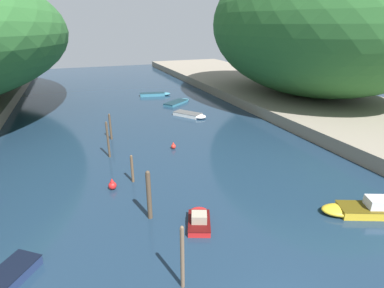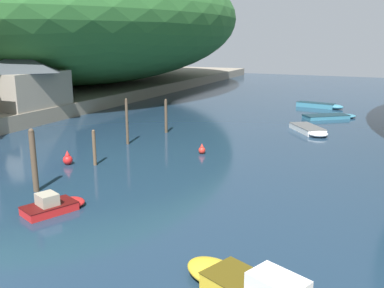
# 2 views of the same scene
# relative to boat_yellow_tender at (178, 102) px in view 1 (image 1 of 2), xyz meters

# --- Properties ---
(water_surface) EXTENTS (130.00, 130.00, 0.00)m
(water_surface) POSITION_rel_boat_yellow_tender_xyz_m (-8.67, -10.38, -0.19)
(water_surface) COLOR #192D42
(water_surface) RESTS_ON ground
(right_bank) EXTENTS (22.00, 120.00, 1.50)m
(right_bank) POSITION_rel_boat_yellow_tender_xyz_m (19.06, -10.38, 0.55)
(right_bank) COLOR gray
(right_bank) RESTS_ON ground
(hillside_right) EXTENTS (29.33, 41.06, 21.75)m
(hillside_right) POSITION_rel_boat_yellow_tender_xyz_m (20.16, -7.48, 12.18)
(hillside_right) COLOR #2D662D
(hillside_right) RESTS_ON right_bank
(boat_yellow_tender) EXTENTS (5.72, 5.01, 0.40)m
(boat_yellow_tender) POSITION_rel_boat_yellow_tender_xyz_m (0.00, 0.00, 0.00)
(boat_yellow_tender) COLOR teal
(boat_yellow_tender) RESTS_ON water_surface
(boat_far_upstream) EXTENTS (4.33, 5.09, 0.51)m
(boat_far_upstream) POSITION_rel_boat_yellow_tender_xyz_m (-0.89, -8.38, 0.06)
(boat_far_upstream) COLOR white
(boat_far_upstream) RESTS_ON water_surface
(boat_navy_launch) EXTENTS (5.79, 2.28, 0.58)m
(boat_navy_launch) POSITION_rel_boat_yellow_tender_xyz_m (-2.04, 6.76, 0.09)
(boat_navy_launch) COLOR teal
(boat_navy_launch) RESTS_ON water_surface
(boat_open_rowboat) EXTENTS (6.31, 3.87, 1.29)m
(boat_open_rowboat) POSITION_rel_boat_yellow_tender_xyz_m (1.79, -35.13, 0.21)
(boat_open_rowboat) COLOR gold
(boat_open_rowboat) RESTS_ON water_surface
(boat_far_right_bank) EXTENTS (2.43, 3.37, 0.99)m
(boat_far_right_bank) POSITION_rel_boat_yellow_tender_xyz_m (-9.39, -31.85, 0.11)
(boat_far_right_bank) COLOR red
(boat_far_right_bank) RESTS_ON water_surface
(mooring_post_nearest) EXTENTS (0.20, 0.20, 3.66)m
(mooring_post_nearest) POSITION_rel_boat_yellow_tender_xyz_m (-12.15, -36.34, 1.64)
(mooring_post_nearest) COLOR brown
(mooring_post_nearest) RESTS_ON water_surface
(mooring_post_second) EXTENTS (0.32, 0.32, 3.58)m
(mooring_post_second) POSITION_rel_boat_yellow_tender_xyz_m (-12.27, -30.10, 1.60)
(mooring_post_second) COLOR #4C3D2D
(mooring_post_second) RESTS_ON water_surface
(mooring_post_middle) EXTENTS (0.23, 0.23, 2.43)m
(mooring_post_middle) POSITION_rel_boat_yellow_tender_xyz_m (-12.39, -24.61, 1.03)
(mooring_post_middle) COLOR brown
(mooring_post_middle) RESTS_ON water_surface
(mooring_post_fourth) EXTENTS (0.22, 0.22, 3.70)m
(mooring_post_fourth) POSITION_rel_boat_yellow_tender_xyz_m (-13.58, -18.72, 1.66)
(mooring_post_fourth) COLOR #4C3D2D
(mooring_post_fourth) RESTS_ON water_surface
(mooring_post_farthest) EXTENTS (0.25, 0.25, 3.05)m
(mooring_post_farthest) POSITION_rel_boat_yellow_tender_xyz_m (-12.76, -13.63, 1.34)
(mooring_post_farthest) COLOR #4C3D2D
(mooring_post_farthest) RESTS_ON water_surface
(channel_buoy_near) EXTENTS (0.51, 0.51, 0.77)m
(channel_buoy_near) POSITION_rel_boat_yellow_tender_xyz_m (-7.00, -18.95, 0.10)
(channel_buoy_near) COLOR red
(channel_buoy_near) RESTS_ON water_surface
(channel_buoy_far) EXTENTS (0.64, 0.64, 0.97)m
(channel_buoy_far) POSITION_rel_boat_yellow_tender_xyz_m (-14.15, -25.25, 0.18)
(channel_buoy_far) COLOR red
(channel_buoy_far) RESTS_ON water_surface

